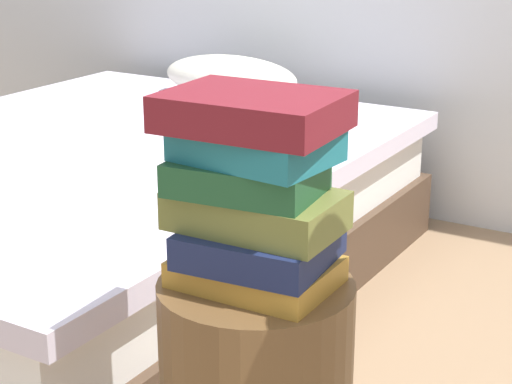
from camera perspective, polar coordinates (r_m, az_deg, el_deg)
The scene contains 7 objects.
bed at distance 2.81m, azimuth -10.33°, elevation -1.36°, with size 1.55×2.01×0.62m.
book_ochre at distance 1.43m, azimuth 0.06°, elevation -5.18°, with size 0.25×0.18×0.04m, color #B7842D.
book_navy at distance 1.41m, azimuth 0.24°, elevation -3.47°, with size 0.23×0.20×0.05m, color #19234C.
book_olive at distance 1.39m, azimuth -0.02°, elevation -1.13°, with size 0.27×0.16×0.06m, color olive.
book_forest at distance 1.37m, azimuth -0.64°, elevation 0.99°, with size 0.23×0.16×0.05m, color #1E512D.
book_teal at distance 1.36m, azimuth 0.01°, elevation 3.11°, with size 0.23×0.17×0.05m, color #1E727F.
book_maroon at distance 1.35m, azimuth -0.14°, elevation 5.33°, with size 0.27×0.20×0.06m, color maroon.
Camera 1 is at (0.67, -1.12, 1.18)m, focal length 61.11 mm.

